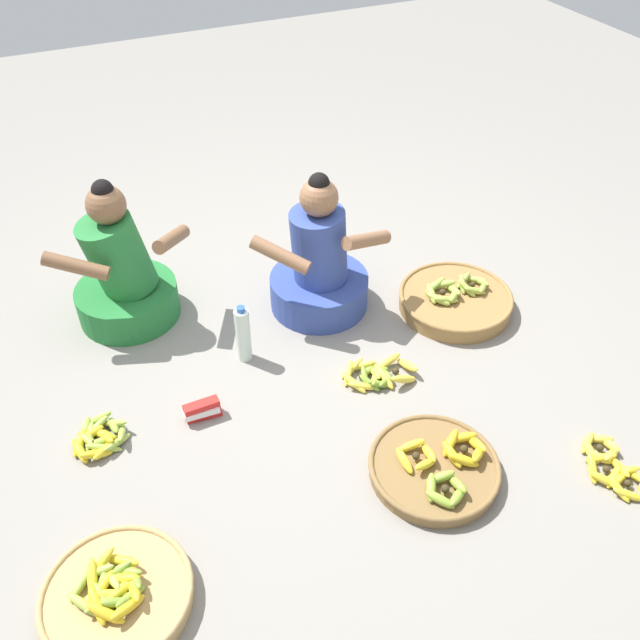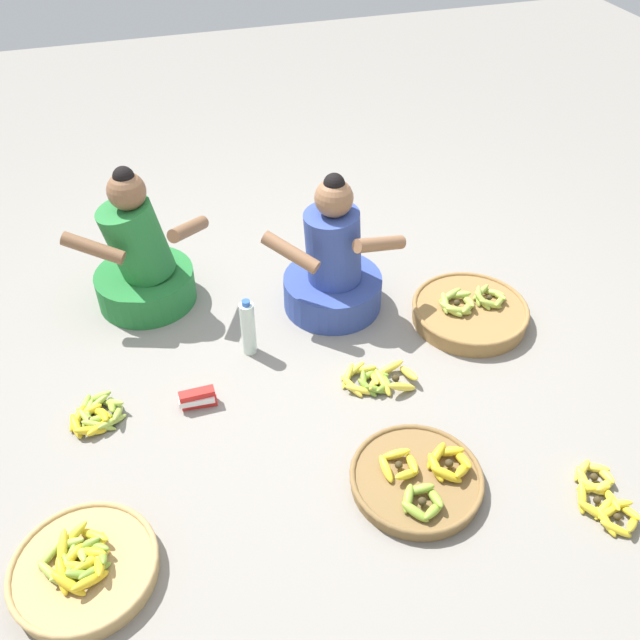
# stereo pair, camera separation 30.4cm
# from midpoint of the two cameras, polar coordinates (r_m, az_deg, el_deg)

# --- Properties ---
(ground_plane) EXTENTS (10.00, 10.00, 0.00)m
(ground_plane) POSITION_cam_midpoint_polar(r_m,az_deg,el_deg) (3.42, -3.94, -2.61)
(ground_plane) COLOR gray
(vendor_woman_front) EXTENTS (0.72, 0.52, 0.78)m
(vendor_woman_front) POSITION_cam_midpoint_polar(r_m,az_deg,el_deg) (3.53, -2.54, 4.36)
(vendor_woman_front) COLOR #334793
(vendor_woman_front) RESTS_ON ground
(vendor_woman_behind) EXTENTS (0.74, 0.52, 0.80)m
(vendor_woman_behind) POSITION_cam_midpoint_polar(r_m,az_deg,el_deg) (3.65, -18.47, 3.41)
(vendor_woman_behind) COLOR #237233
(vendor_woman_behind) RESTS_ON ground
(banana_basket_mid_left) EXTENTS (0.60, 0.60, 0.16)m
(banana_basket_mid_left) POSITION_cam_midpoint_polar(r_m,az_deg,el_deg) (3.67, 8.90, 1.58)
(banana_basket_mid_left) COLOR olive
(banana_basket_mid_left) RESTS_ON ground
(banana_basket_back_left) EXTENTS (0.54, 0.54, 0.15)m
(banana_basket_back_left) POSITION_cam_midpoint_polar(r_m,az_deg,el_deg) (2.71, -19.97, -20.92)
(banana_basket_back_left) COLOR tan
(banana_basket_back_left) RESTS_ON ground
(banana_basket_front_center) EXTENTS (0.55, 0.55, 0.13)m
(banana_basket_front_center) POSITION_cam_midpoint_polar(r_m,az_deg,el_deg) (2.89, 6.58, -12.26)
(banana_basket_front_center) COLOR brown
(banana_basket_front_center) RESTS_ON ground
(loose_bananas_front_right) EXTENTS (0.25, 0.38, 0.09)m
(loose_bananas_front_right) POSITION_cam_midpoint_polar(r_m,az_deg,el_deg) (3.08, 20.48, -11.45)
(loose_bananas_front_right) COLOR yellow
(loose_bananas_front_right) RESTS_ON ground
(loose_bananas_front_left) EXTENTS (0.37, 0.24, 0.10)m
(loose_bananas_front_left) POSITION_cam_midpoint_polar(r_m,az_deg,el_deg) (3.24, 2.11, -4.66)
(loose_bananas_front_left) COLOR yellow
(loose_bananas_front_left) RESTS_ON ground
(loose_bananas_near_vendor) EXTENTS (0.27, 0.27, 0.09)m
(loose_bananas_near_vendor) POSITION_cam_midpoint_polar(r_m,az_deg,el_deg) (3.18, -20.66, -9.33)
(loose_bananas_near_vendor) COLOR gold
(loose_bananas_near_vendor) RESTS_ON ground
(water_bottle) EXTENTS (0.07, 0.07, 0.32)m
(water_bottle) POSITION_cam_midpoint_polar(r_m,az_deg,el_deg) (3.31, -9.06, -1.30)
(water_bottle) COLOR silver
(water_bottle) RESTS_ON ground
(packet_carton_stack) EXTENTS (0.17, 0.07, 0.09)m
(packet_carton_stack) POSITION_cam_midpoint_polar(r_m,az_deg,el_deg) (3.14, -12.58, -7.51)
(packet_carton_stack) COLOR red
(packet_carton_stack) RESTS_ON ground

